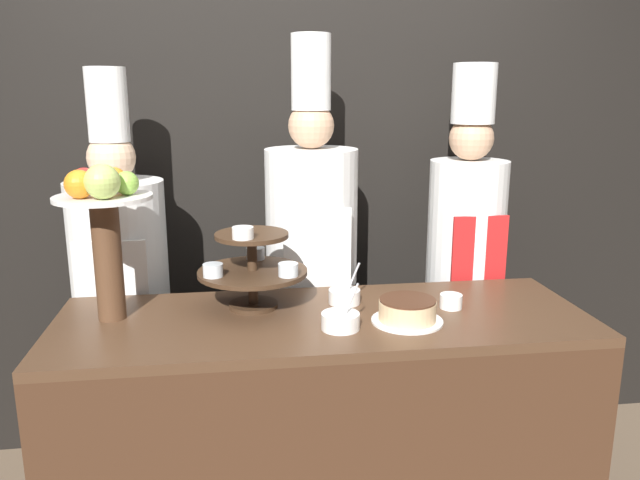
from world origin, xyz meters
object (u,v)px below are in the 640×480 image
(tiered_stand, at_px, (252,265))
(chef_left, at_px, (121,281))
(chef_center_left, at_px, (312,255))
(fruit_pedestal, at_px, (104,216))
(cup_white, at_px, (451,301))
(serving_bowl_far, at_px, (344,296))
(serving_bowl_near, at_px, (341,321))
(chef_center_right, at_px, (465,253))
(cake_round, at_px, (407,311))

(tiered_stand, relative_size, chef_left, 0.22)
(tiered_stand, relative_size, chef_center_left, 0.20)
(fruit_pedestal, distance_m, chef_left, 0.59)
(cup_white, bearing_deg, serving_bowl_far, 164.09)
(tiered_stand, relative_size, serving_bowl_far, 2.57)
(tiered_stand, relative_size, serving_bowl_near, 2.52)
(chef_center_right, bearing_deg, fruit_pedestal, -162.14)
(chef_left, distance_m, chef_center_right, 1.49)
(serving_bowl_far, relative_size, chef_left, 0.08)
(chef_left, bearing_deg, cake_round, -31.17)
(serving_bowl_near, bearing_deg, chef_center_left, 91.04)
(cup_white, bearing_deg, cake_round, -149.63)
(serving_bowl_near, distance_m, chef_left, 1.05)
(chef_left, bearing_deg, cup_white, -22.69)
(chef_left, bearing_deg, fruit_pedestal, -84.22)
(cup_white, relative_size, serving_bowl_far, 0.52)
(cake_round, height_order, serving_bowl_near, serving_bowl_near)
(chef_left, distance_m, chef_center_left, 0.81)
(serving_bowl_near, height_order, chef_center_right, chef_center_right)
(fruit_pedestal, bearing_deg, chef_left, 95.78)
(tiered_stand, xyz_separation_m, chef_center_left, (0.27, 0.42, -0.08))
(serving_bowl_far, bearing_deg, fruit_pedestal, -176.43)
(fruit_pedestal, height_order, cup_white, fruit_pedestal)
(fruit_pedestal, height_order, chef_left, chef_left)
(cup_white, distance_m, chef_center_left, 0.69)
(chef_left, bearing_deg, chef_center_left, 0.00)
(cup_white, bearing_deg, chef_center_left, 130.40)
(serving_bowl_near, height_order, chef_center_left, chef_center_left)
(serving_bowl_far, relative_size, chef_center_left, 0.08)
(serving_bowl_near, bearing_deg, serving_bowl_far, 76.94)
(cup_white, relative_size, serving_bowl_near, 0.51)
(fruit_pedestal, bearing_deg, chef_center_left, 31.69)
(fruit_pedestal, relative_size, chef_center_right, 0.30)
(cake_round, height_order, cup_white, cake_round)
(fruit_pedestal, distance_m, cup_white, 1.25)
(serving_bowl_near, distance_m, chef_center_left, 0.67)
(chef_left, relative_size, chef_center_left, 0.93)
(fruit_pedestal, distance_m, chef_center_right, 1.55)
(cake_round, bearing_deg, chef_center_left, 111.31)
(chef_center_left, bearing_deg, cup_white, -49.60)
(cup_white, height_order, serving_bowl_far, serving_bowl_far)
(cup_white, height_order, chef_center_right, chef_center_right)
(tiered_stand, bearing_deg, chef_center_right, 23.46)
(fruit_pedestal, bearing_deg, tiered_stand, 5.86)
(chef_center_right, bearing_deg, cup_white, -115.46)
(serving_bowl_near, height_order, chef_left, chef_left)
(fruit_pedestal, relative_size, chef_center_left, 0.28)
(serving_bowl_near, relative_size, chef_center_left, 0.08)
(serving_bowl_near, xyz_separation_m, chef_left, (-0.81, 0.67, -0.03))
(serving_bowl_near, relative_size, serving_bowl_far, 1.02)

